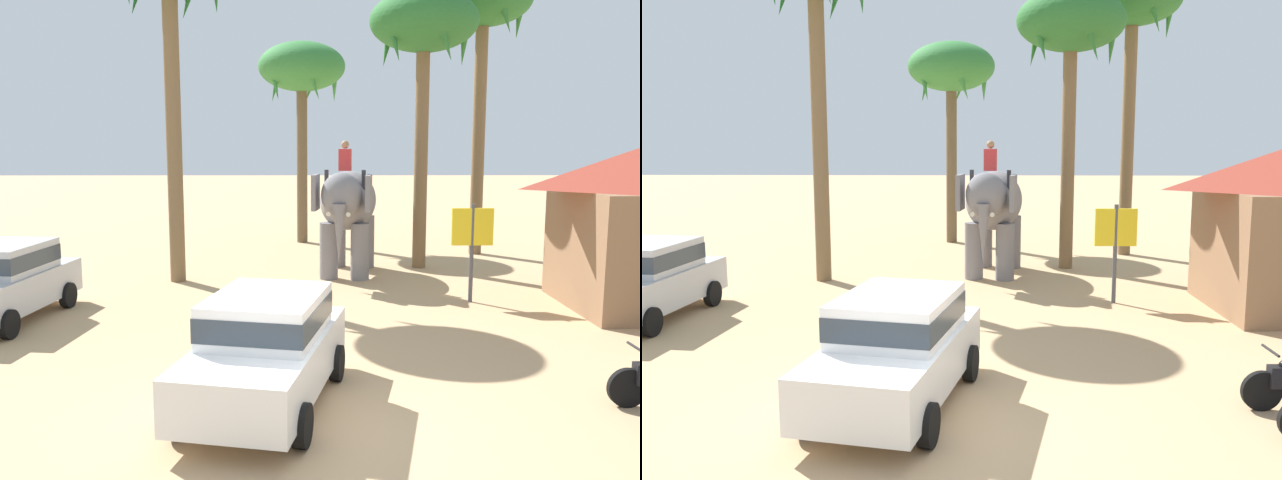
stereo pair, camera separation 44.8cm
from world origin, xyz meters
TOP-DOWN VIEW (x-y plane):
  - ground_plane at (0.00, 0.00)m, footprint 120.00×120.00m
  - car_sedan_foreground at (-0.44, 0.77)m, footprint 2.52×4.36m
  - car_parked_far_side at (-6.53, 5.61)m, footprint 2.23×4.27m
  - elephant_with_mahout at (1.22, 10.59)m, footprint 2.12×3.99m
  - palm_tree_behind_elephant at (3.48, 11.69)m, footprint 3.20×3.20m
  - palm_tree_near_hut at (-0.19, 16.75)m, footprint 3.20×3.20m
  - palm_tree_far_back at (5.78, 14.15)m, footprint 3.20×3.20m
  - signboard_yellow at (4.08, 7.23)m, footprint 1.00×0.10m

SIDE VIEW (x-z plane):
  - ground_plane at x=0.00m, z-range 0.00..0.00m
  - car_sedan_foreground at x=-0.44m, z-range 0.08..1.78m
  - car_parked_far_side at x=-6.53m, z-range 0.08..1.78m
  - signboard_yellow at x=4.08m, z-range 0.49..2.89m
  - elephant_with_mahout at x=1.22m, z-range 0.05..3.93m
  - palm_tree_near_hut at x=-0.19m, z-range 2.61..10.03m
  - palm_tree_behind_elephant at x=3.48m, z-range 2.97..11.21m
  - palm_tree_far_back at x=5.78m, z-range 3.44..12.78m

